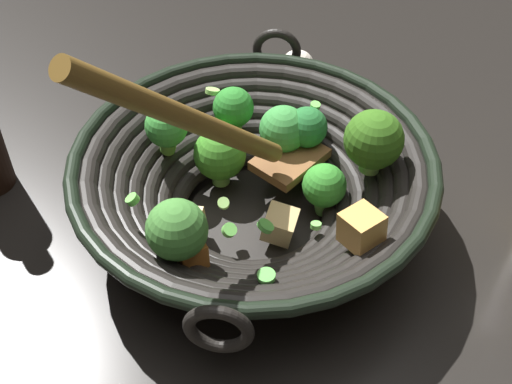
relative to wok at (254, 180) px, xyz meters
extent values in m
plane|color=black|center=(0.00, 0.00, -0.06)|extent=(4.00, 4.00, 0.00)
cylinder|color=black|center=(0.00, 0.00, -0.05)|extent=(0.13, 0.13, 0.01)
torus|color=black|center=(0.00, 0.00, -0.04)|extent=(0.18, 0.18, 0.02)
torus|color=black|center=(0.00, 0.00, -0.03)|extent=(0.20, 0.20, 0.02)
torus|color=black|center=(0.00, 0.00, -0.02)|extent=(0.23, 0.23, 0.02)
torus|color=black|center=(0.00, 0.00, -0.01)|extent=(0.25, 0.25, 0.02)
torus|color=black|center=(0.00, 0.00, 0.00)|extent=(0.28, 0.28, 0.02)
torus|color=black|center=(0.00, 0.00, 0.01)|extent=(0.30, 0.30, 0.02)
torus|color=black|center=(0.00, 0.00, 0.01)|extent=(0.33, 0.33, 0.02)
torus|color=black|center=(0.00, 0.00, 0.02)|extent=(0.34, 0.34, 0.01)
torus|color=black|center=(0.16, 0.08, 0.02)|extent=(0.03, 0.05, 0.05)
torus|color=black|center=(-0.16, -0.08, 0.02)|extent=(0.03, 0.05, 0.05)
cylinder|color=#76B853|center=(-0.02, -0.05, -0.04)|extent=(0.03, 0.03, 0.02)
sphere|color=#387E22|center=(-0.02, -0.05, -0.01)|extent=(0.05, 0.05, 0.05)
cylinder|color=#579945|center=(-0.04, 0.05, -0.04)|extent=(0.02, 0.02, 0.02)
sphere|color=#348C2B|center=(-0.04, 0.05, -0.01)|extent=(0.04, 0.04, 0.04)
cylinder|color=#609F3D|center=(-0.06, -0.07, -0.01)|extent=(0.02, 0.02, 0.02)
sphere|color=#2A7F29|center=(-0.06, -0.07, 0.02)|extent=(0.04, 0.04, 0.04)
cylinder|color=#64A23A|center=(0.01, -0.10, 0.00)|extent=(0.02, 0.02, 0.02)
sphere|color=green|center=(0.01, -0.10, 0.02)|extent=(0.04, 0.04, 0.04)
cylinder|color=#689346|center=(-0.07, -0.01, -0.02)|extent=(0.02, 0.02, 0.02)
sphere|color=#3B913F|center=(-0.07, -0.01, 0.01)|extent=(0.05, 0.05, 0.05)
cylinder|color=#74AD4D|center=(-0.07, 0.08, 0.01)|extent=(0.03, 0.03, 0.02)
sphere|color=#336519|center=(-0.07, 0.08, 0.04)|extent=(0.06, 0.06, 0.06)
cylinder|color=#75A450|center=(0.11, 0.00, 0.00)|extent=(0.02, 0.02, 0.02)
sphere|color=#438436|center=(0.11, 0.00, 0.03)|extent=(0.05, 0.05, 0.05)
cylinder|color=#599243|center=(-0.08, 0.01, -0.01)|extent=(0.02, 0.02, 0.02)
sphere|color=#236A2E|center=(-0.08, 0.01, 0.01)|extent=(0.04, 0.04, 0.04)
cube|color=#E59E4B|center=(0.02, 0.12, 0.03)|extent=(0.04, 0.04, 0.03)
cube|color=#DCB46A|center=(0.06, -0.03, -0.02)|extent=(0.03, 0.03, 0.03)
cube|color=#DCB972|center=(0.02, 0.04, -0.02)|extent=(0.04, 0.04, 0.03)
cube|color=#BE6B28|center=(0.10, 0.01, 0.00)|extent=(0.03, 0.03, 0.03)
cylinder|color=#6BC651|center=(0.00, 0.07, -0.02)|extent=(0.01, 0.01, 0.01)
cylinder|color=#99D166|center=(0.04, -0.01, -0.01)|extent=(0.02, 0.02, 0.01)
cylinder|color=#56B247|center=(0.10, 0.08, 0.01)|extent=(0.02, 0.02, 0.01)
cylinder|color=#6BC651|center=(0.10, -0.05, 0.03)|extent=(0.02, 0.02, 0.01)
cylinder|color=#6BC651|center=(-0.11, 0.00, 0.02)|extent=(0.01, 0.01, 0.01)
cylinder|color=#99D166|center=(-0.06, -0.09, 0.03)|extent=(0.02, 0.02, 0.01)
cylinder|color=#56B247|center=(0.04, 0.04, 0.00)|extent=(0.02, 0.02, 0.01)
cylinder|color=#6BC651|center=(0.06, 0.01, -0.01)|extent=(0.01, 0.01, 0.01)
cube|color=brown|center=(-0.05, 0.01, -0.01)|extent=(0.08, 0.06, 0.01)
cylinder|color=brown|center=(0.07, -0.01, 0.12)|extent=(0.21, 0.04, 0.21)
sphere|color=silver|center=(-0.22, -0.09, -0.04)|extent=(0.04, 0.04, 0.04)
camera|label=1|loc=(0.38, 0.27, 0.46)|focal=48.98mm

